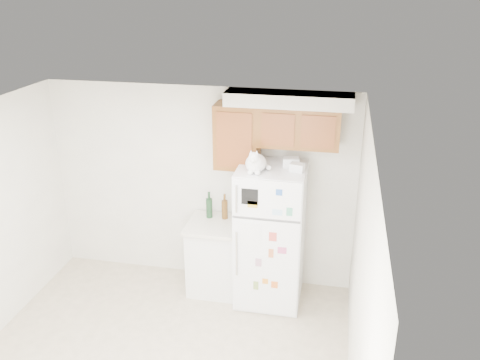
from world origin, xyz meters
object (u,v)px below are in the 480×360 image
(base_counter, at_px, (215,256))
(bottle_green, at_px, (209,205))
(refrigerator, at_px, (270,236))
(bottle_amber, at_px, (225,206))
(storage_box_back, at_px, (291,162))
(storage_box_front, at_px, (297,167))
(cat, at_px, (256,163))

(base_counter, height_order, bottle_green, bottle_green)
(refrigerator, xyz_separation_m, bottle_amber, (-0.59, 0.21, 0.23))
(storage_box_back, height_order, storage_box_front, storage_box_back)
(storage_box_front, bearing_deg, bottle_green, 178.25)
(base_counter, height_order, storage_box_front, storage_box_front)
(refrigerator, height_order, bottle_green, refrigerator)
(bottle_green, height_order, bottle_amber, bottle_green)
(base_counter, bearing_deg, bottle_amber, 55.26)
(base_counter, distance_m, bottle_amber, 0.64)
(cat, height_order, bottle_amber, cat)
(storage_box_front, bearing_deg, storage_box_back, 131.84)
(base_counter, height_order, storage_box_back, storage_box_back)
(bottle_green, bearing_deg, cat, -30.02)
(bottle_amber, bearing_deg, cat, -40.25)
(cat, bearing_deg, bottle_amber, 139.75)
(bottle_green, xyz_separation_m, bottle_amber, (0.19, 0.01, -0.01))
(bottle_amber, bearing_deg, refrigerator, -19.63)
(refrigerator, xyz_separation_m, base_counter, (-0.69, 0.07, -0.39))
(refrigerator, distance_m, storage_box_back, 0.93)
(bottle_amber, bearing_deg, bottle_green, -177.98)
(base_counter, bearing_deg, storage_box_back, 1.47)
(base_counter, distance_m, storage_box_back, 1.56)
(storage_box_back, xyz_separation_m, storage_box_front, (0.08, -0.14, -0.01))
(cat, bearing_deg, base_counter, 156.52)
(storage_box_front, distance_m, bottle_green, 1.28)
(refrigerator, distance_m, bottle_amber, 0.67)
(storage_box_back, height_order, bottle_green, storage_box_back)
(refrigerator, distance_m, storage_box_front, 0.94)
(refrigerator, xyz_separation_m, storage_box_back, (0.20, 0.10, 0.90))
(storage_box_back, bearing_deg, bottle_green, 163.98)
(refrigerator, relative_size, storage_box_front, 11.33)
(bottle_green, distance_m, bottle_amber, 0.19)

